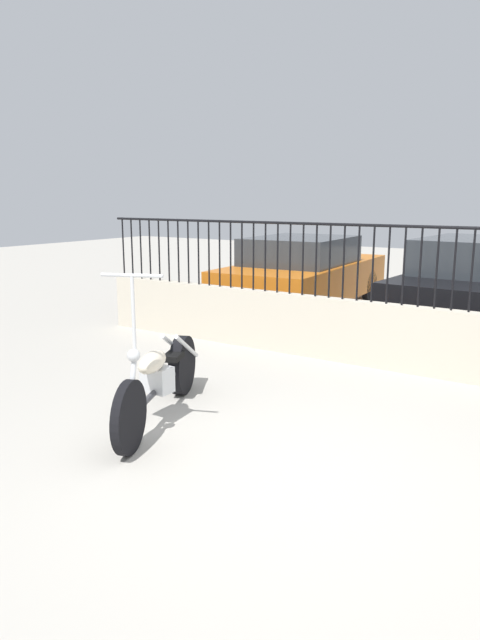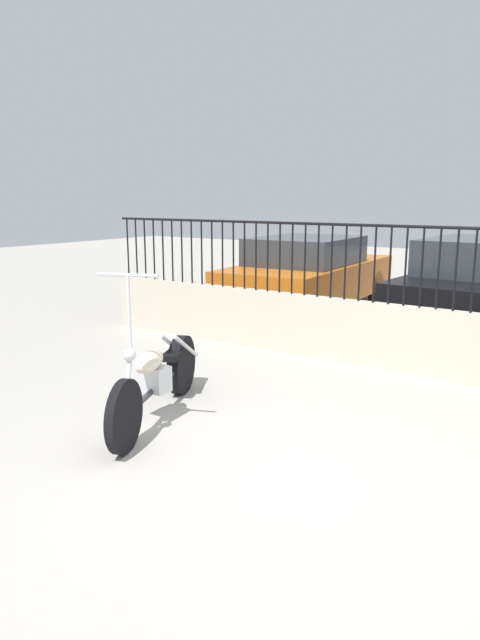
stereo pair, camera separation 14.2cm
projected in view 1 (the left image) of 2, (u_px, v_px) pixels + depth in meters
ground_plane at (288, 476)px, 4.28m from camera, size 40.00×40.00×0.00m
low_wall at (415, 340)px, 6.74m from camera, size 9.63×0.18×0.80m
fence_railing at (421, 254)px, 6.52m from camera, size 9.63×0.04×0.94m
motorcycle_dark_grey at (162, 376)px, 5.42m from camera, size 0.96×2.03×1.46m
car_orange at (304, 273)px, 10.52m from camera, size 2.00×4.32×1.36m
car_black at (478, 284)px, 9.05m from camera, size 1.97×4.43×1.44m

